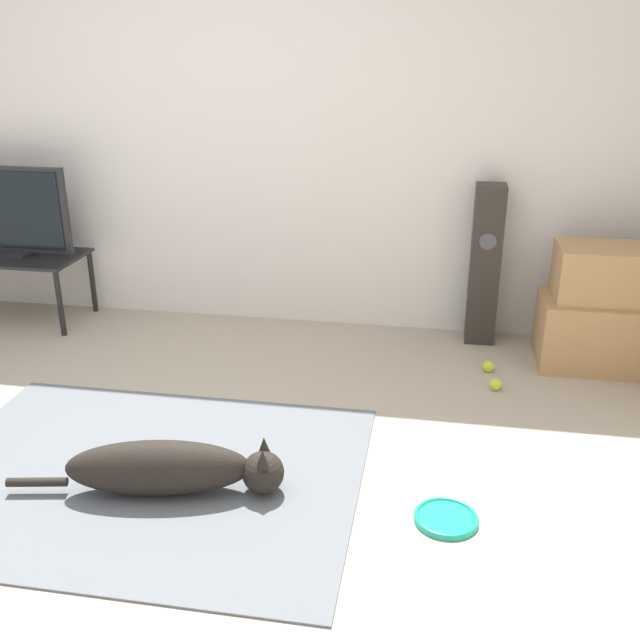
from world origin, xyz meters
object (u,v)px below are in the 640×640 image
floor_speaker (485,265)px  tv (1,212)px  frisbee (446,518)px  cardboard_box_lower (592,332)px  tv_stand (10,262)px  dog (172,468)px  tennis_ball_near_speaker (495,384)px  tennis_ball_by_boxes (488,366)px  cardboard_box_upper (603,273)px

floor_speaker → tv: (-3.10, -0.15, 0.24)m
frisbee → cardboard_box_lower: 1.84m
floor_speaker → tv_stand: (-3.10, -0.16, -0.09)m
dog → floor_speaker: bearing=55.4°
floor_speaker → tennis_ball_near_speaker: (0.07, -0.70, -0.46)m
tennis_ball_near_speaker → tv: bearing=170.2°
dog → tv: tv is taller
tennis_ball_by_boxes → tennis_ball_near_speaker: bearing=-83.0°
tv → tennis_ball_by_boxes: tv is taller
cardboard_box_upper → tv_stand: (-3.74, 0.09, -0.15)m
frisbee → tennis_ball_near_speaker: bearing=78.0°
frisbee → floor_speaker: floor_speaker is taller
floor_speaker → tennis_ball_by_boxes: floor_speaker is taller
tv_stand → tennis_ball_by_boxes: size_ratio=14.74×
frisbee → cardboard_box_lower: cardboard_box_lower is taller
cardboard_box_lower → cardboard_box_upper: 0.36m
floor_speaker → tennis_ball_near_speaker: bearing=-84.6°
frisbee → floor_speaker: (0.19, 1.90, 0.48)m
tennis_ball_by_boxes → tennis_ball_near_speaker: size_ratio=1.00×
tv → tennis_ball_by_boxes: size_ratio=14.00×
tennis_ball_by_boxes → tv_stand: bearing=174.2°
floor_speaker → tv_stand: bearing=-177.1°
cardboard_box_lower → dog: bearing=-139.7°
cardboard_box_upper → tennis_ball_near_speaker: (-0.57, -0.45, -0.52)m
floor_speaker → tennis_ball_by_boxes: 0.66m
floor_speaker → tv: bearing=-177.2°
tv_stand → tennis_ball_near_speaker: 3.23m
tv_stand → tv: bearing=90.0°
dog → cardboard_box_lower: (1.94, 1.65, 0.07)m
frisbee → floor_speaker: size_ratio=0.26×
tv → cardboard_box_lower: bearing=-1.6°
cardboard_box_lower → floor_speaker: bearing=157.3°
cardboard_box_upper → tennis_ball_by_boxes: size_ratio=7.83×
frisbee → cardboard_box_upper: bearing=63.4°
cardboard_box_lower → tv: tv is taller
frisbee → tennis_ball_near_speaker: size_ratio=3.91×
tv_stand → tv: (0.00, 0.00, 0.34)m
floor_speaker → tennis_ball_by_boxes: (0.04, -0.47, -0.46)m
dog → tennis_ball_near_speaker: size_ratio=17.33×
cardboard_box_lower → tennis_ball_near_speaker: size_ratio=9.08×
tv → floor_speaker: bearing=2.8°
frisbee → cardboard_box_lower: size_ratio=0.43×
frisbee → tv_stand: tv_stand is taller
dog → tennis_ball_by_boxes: bearing=46.6°
tennis_ball_near_speaker → cardboard_box_lower: bearing=38.2°
tv_stand → tennis_ball_near_speaker: tv_stand is taller
frisbee → cardboard_box_upper: cardboard_box_upper is taller
frisbee → tennis_ball_by_boxes: (0.23, 1.43, 0.02)m
frisbee → cardboard_box_upper: 1.92m
cardboard_box_upper → dog: bearing=-139.7°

